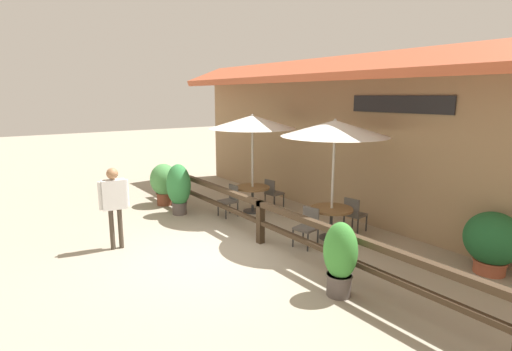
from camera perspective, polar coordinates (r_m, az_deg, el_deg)
The scene contains 16 objects.
ground_plane at distance 8.39m, azimuth -5.26°, elevation -11.06°, with size 60.00×60.00×0.00m, color #9E937F.
building_facade at distance 10.49m, azimuth 14.28°, elevation 5.40°, with size 14.28×1.49×4.23m.
patio_railing at distance 8.70m, azimuth 0.64°, elevation -5.32°, with size 10.40×0.14×0.95m.
patio_umbrella_near at distance 10.77m, azimuth -0.51°, elevation 7.65°, with size 2.35×2.35×2.71m.
dining_table_near at distance 11.07m, azimuth -0.50°, elevation -2.33°, with size 0.95×0.95×0.71m.
chair_near_streetside at distance 10.74m, azimuth -3.76°, elevation -3.38°, with size 0.43×0.43×0.83m.
chair_near_wallside at distance 11.51m, azimuth 2.41°, elevation -2.36°, with size 0.46×0.46×0.83m.
patio_umbrella_middle at distance 8.83m, azimuth 11.20°, elevation 6.61°, with size 2.35×2.35×2.71m.
dining_table_middle at distance 9.18m, azimuth 10.73°, elevation -5.43°, with size 0.95×0.95×0.71m.
chair_middle_streetside at distance 8.68m, azimuth 7.36°, elevation -7.07°, with size 0.50×0.50×0.83m.
chair_middle_wallside at distance 9.75m, azimuth 13.84°, elevation -5.23°, with size 0.48×0.48×0.83m.
potted_plant_corner_fern at distance 6.64m, azimuth 11.94°, elevation -11.32°, with size 0.57×0.52×1.24m.
potted_plant_small_flowering at distance 12.05m, azimuth -13.01°, elevation -0.87°, with size 0.88×0.79×1.23m.
potted_plant_broad_leaf at distance 10.99m, azimuth -10.98°, elevation -1.65°, with size 0.71×0.64×1.39m.
potted_plant_entrance_palm at distance 8.45m, azimuth 30.71°, elevation -8.03°, with size 1.00×0.90×1.15m.
pedestrian at distance 8.78m, azimuth -19.63°, elevation -2.98°, with size 0.27×0.61×1.74m.
Camera 1 is at (6.70, -3.90, 3.20)m, focal length 28.00 mm.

